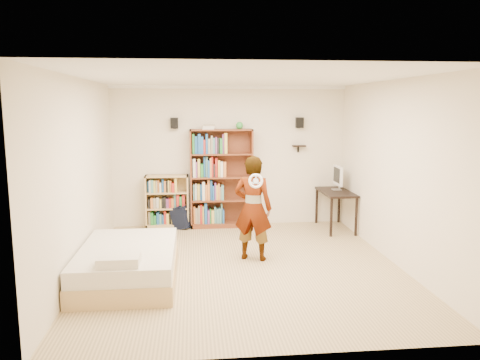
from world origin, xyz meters
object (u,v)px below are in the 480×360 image
object	(u,v)px
daybed	(128,259)
tall_bookshelf	(221,179)
computer_desk	(335,210)
person	(253,208)
low_bookshelf	(167,202)

from	to	relation	value
daybed	tall_bookshelf	bearing A→B (deg)	62.09
daybed	computer_desk	bearing A→B (deg)	32.65
computer_desk	person	distance (m)	2.43
daybed	person	xyz separation A→B (m)	(1.78, 0.68, 0.51)
tall_bookshelf	person	size ratio (longest dim) A/B	1.18
tall_bookshelf	computer_desk	xyz separation A→B (m)	(2.13, -0.41, -0.58)
computer_desk	daybed	xyz separation A→B (m)	(-3.56, -2.28, -0.08)
person	computer_desk	bearing A→B (deg)	-116.84
tall_bookshelf	daybed	xyz separation A→B (m)	(-1.43, -2.70, -0.66)
low_bookshelf	computer_desk	xyz separation A→B (m)	(3.18, -0.44, -0.14)
computer_desk	person	xyz separation A→B (m)	(-1.79, -1.60, 0.43)
low_bookshelf	computer_desk	world-z (taller)	low_bookshelf
tall_bookshelf	daybed	bearing A→B (deg)	-117.91
person	low_bookshelf	bearing A→B (deg)	-34.34
daybed	low_bookshelf	bearing A→B (deg)	81.91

